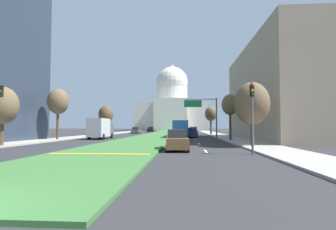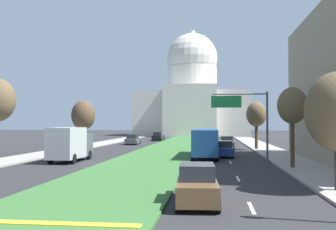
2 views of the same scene
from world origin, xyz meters
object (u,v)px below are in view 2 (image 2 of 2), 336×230
sedan_distant (227,144)px  capitol_building (192,97)px  overhead_guide_sign (246,112)px  street_tree_right_far (256,115)px  sedan_lead_stopped (197,185)px  street_tree_right_mid (292,106)px  sedan_very_far (158,137)px  city_bus (206,140)px  sedan_midblock (224,149)px  box_truck_delivery (70,144)px  street_tree_left_far (83,115)px  sedan_far_horizon (133,140)px

sedan_distant → capitol_building: bearing=97.3°
overhead_guide_sign → street_tree_right_far: size_ratio=1.00×
overhead_guide_sign → sedan_lead_stopped: (-3.82, -18.50, -3.81)m
street_tree_right_mid → sedan_lead_stopped: bearing=-116.9°
sedan_very_far → city_bus: (10.22, -36.24, 0.94)m
sedan_midblock → box_truck_delivery: box_truck_delivery is taller
street_tree_left_far → street_tree_right_far: size_ratio=1.06×
street_tree_right_mid → street_tree_right_far: size_ratio=1.00×
sedan_distant → sedan_very_far: sedan_distant is taller
street_tree_right_mid → sedan_lead_stopped: (-6.97, -13.73, -4.11)m
capitol_building → sedan_midblock: capitol_building is taller
sedan_distant → sedan_far_horizon: bearing=143.1°
sedan_midblock → box_truck_delivery: 15.96m
street_tree_left_far → city_bus: (17.78, -12.70, -2.94)m
sedan_lead_stopped → sedan_very_far: sedan_very_far is taller
sedan_midblock → city_bus: 2.27m
street_tree_right_far → sedan_very_far: 29.78m
street_tree_left_far → street_tree_right_far: street_tree_left_far is taller
street_tree_right_far → street_tree_right_mid: bearing=-89.0°
street_tree_left_far → sedan_very_far: 25.03m
capitol_building → sedan_far_horizon: capitol_building is taller
capitol_building → city_bus: 72.04m
overhead_guide_sign → street_tree_right_far: 16.89m
street_tree_left_far → box_truck_delivery: size_ratio=1.07×
overhead_guide_sign → street_tree_left_far: (-21.60, 17.37, 0.08)m
sedan_lead_stopped → sedan_far_horizon: sedan_lead_stopped is taller
sedan_far_horizon → box_truck_delivery: bearing=-90.0°
street_tree_left_far → street_tree_right_far: 24.40m
sedan_lead_stopped → box_truck_delivery: bearing=126.2°
sedan_lead_stopped → sedan_far_horizon: (-12.56, 45.51, -0.01)m
sedan_lead_stopped → box_truck_delivery: (-12.55, 17.17, 0.85)m
street_tree_right_far → sedan_midblock: street_tree_right_far is taller
street_tree_right_far → sedan_lead_stopped: bearing=-100.6°
capitol_building → street_tree_left_far: (-12.64, -58.54, -6.45)m
street_tree_left_far → sedan_distant: street_tree_left_far is taller
street_tree_right_far → capitol_building: bearing=101.2°
street_tree_right_far → sedan_very_far: size_ratio=1.43×
sedan_very_far → capitol_building: bearing=81.8°
sedan_lead_stopped → sedan_very_far: 60.29m
box_truck_delivery → capitol_building: bearing=84.5°
overhead_guide_sign → sedan_far_horizon: overhead_guide_sign is taller
sedan_far_horizon → box_truck_delivery: box_truck_delivery is taller
sedan_distant → street_tree_left_far: bearing=175.2°
overhead_guide_sign → sedan_very_far: size_ratio=1.44×
sedan_lead_stopped → sedan_midblock: 23.82m
overhead_guide_sign → sedan_far_horizon: size_ratio=1.44×
street_tree_left_far → city_bus: street_tree_left_far is taller
sedan_very_far → box_truck_delivery: bearing=-93.2°
overhead_guide_sign → sedan_distant: overhead_guide_sign is taller
street_tree_right_far → box_truck_delivery: size_ratio=1.01×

